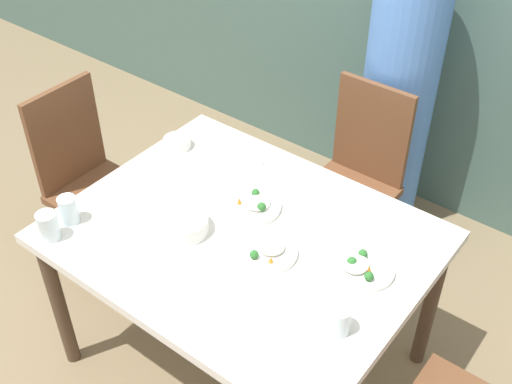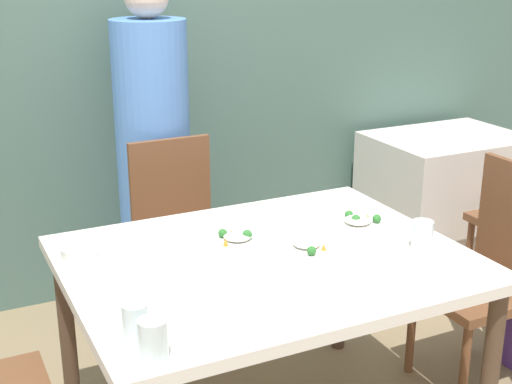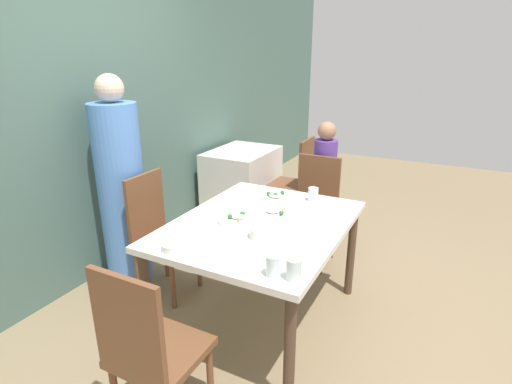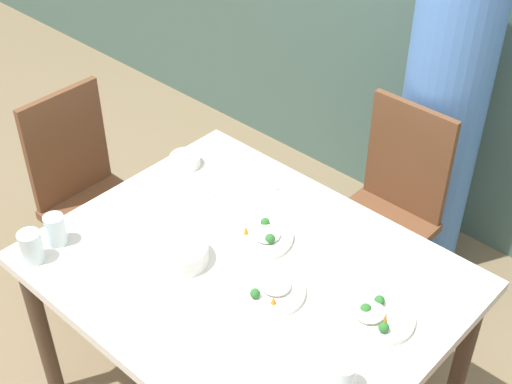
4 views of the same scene
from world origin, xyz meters
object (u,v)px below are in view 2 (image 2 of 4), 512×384
(chair_adult_spot, at_px, (180,240))
(plate_rice_adult, at_px, (360,222))
(chair_child_spot, at_px, (489,272))
(glass_water_tall, at_px, (135,323))
(bowl_curry, at_px, (231,271))
(person_adult, at_px, (153,164))

(chair_adult_spot, relative_size, plate_rice_adult, 4.21)
(chair_child_spot, xyz_separation_m, glass_water_tall, (-1.57, -0.33, 0.31))
(chair_adult_spot, bearing_deg, bowl_curry, -100.42)
(chair_child_spot, height_order, person_adult, person_adult)
(person_adult, xyz_separation_m, plate_rice_adult, (0.45, -1.11, 0.01))
(person_adult, height_order, plate_rice_adult, person_adult)
(plate_rice_adult, bearing_deg, chair_child_spot, -11.29)
(chair_adult_spot, height_order, bowl_curry, chair_adult_spot)
(chair_adult_spot, distance_m, plate_rice_adult, 0.93)
(chair_adult_spot, relative_size, chair_child_spot, 1.00)
(bowl_curry, height_order, glass_water_tall, glass_water_tall)
(chair_child_spot, height_order, bowl_curry, chair_child_spot)
(bowl_curry, bearing_deg, glass_water_tall, -149.42)
(bowl_curry, bearing_deg, person_adult, 82.21)
(plate_rice_adult, bearing_deg, bowl_curry, -160.38)
(person_adult, bearing_deg, plate_rice_adult, -68.08)
(chair_child_spot, bearing_deg, person_adult, -140.29)
(person_adult, distance_m, plate_rice_adult, 1.19)
(chair_adult_spot, xyz_separation_m, person_adult, (0.00, 0.34, 0.27))
(glass_water_tall, bearing_deg, plate_rice_adult, 23.93)
(chair_adult_spot, bearing_deg, plate_rice_adult, -59.80)
(bowl_curry, xyz_separation_m, glass_water_tall, (-0.37, -0.22, 0.02))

